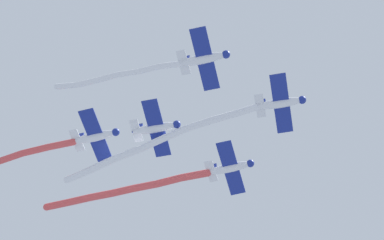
# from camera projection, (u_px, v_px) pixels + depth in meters

# --- Properties ---
(airplane_lead) EXTENTS (6.08, 7.90, 1.96)m
(airplane_lead) POSITION_uv_depth(u_px,v_px,m) (281.00, 103.00, 88.06)
(airplane_lead) COLOR silver
(smoke_trail_lead) EXTENTS (20.91, 13.01, 3.05)m
(smoke_trail_lead) POSITION_uv_depth(u_px,v_px,m) (160.00, 141.00, 89.35)
(smoke_trail_lead) COLOR white
(airplane_left_wing) EXTENTS (6.05, 7.79, 1.96)m
(airplane_left_wing) POSITION_uv_depth(u_px,v_px,m) (230.00, 168.00, 92.33)
(airplane_left_wing) COLOR silver
(smoke_trail_left_wing) EXTENTS (19.57, 11.07, 3.05)m
(smoke_trail_left_wing) POSITION_uv_depth(u_px,v_px,m) (124.00, 190.00, 95.21)
(smoke_trail_left_wing) COLOR #DB4C4C
(airplane_right_wing) EXTENTS (6.07, 7.85, 1.96)m
(airplane_right_wing) POSITION_uv_depth(u_px,v_px,m) (204.00, 59.00, 85.39)
(airplane_right_wing) COLOR silver
(smoke_trail_right_wing) EXTENTS (13.87, 6.66, 2.03)m
(smoke_trail_right_wing) POSITION_uv_depth(u_px,v_px,m) (117.00, 76.00, 87.02)
(smoke_trail_right_wing) COLOR white
(airplane_slot) EXTENTS (6.07, 7.88, 1.96)m
(airplane_slot) POSITION_uv_depth(u_px,v_px,m) (156.00, 128.00, 89.59)
(airplane_slot) COLOR silver
(airplane_trail) EXTENTS (6.05, 7.79, 1.96)m
(airplane_trail) POSITION_uv_depth(u_px,v_px,m) (96.00, 137.00, 90.95)
(airplane_trail) COLOR silver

